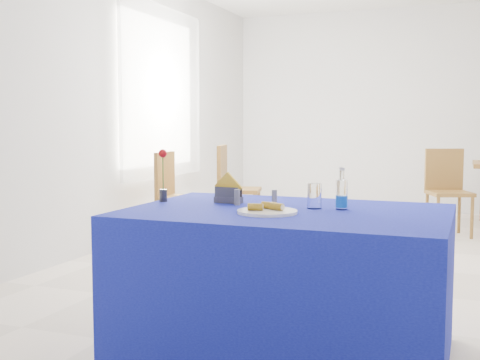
% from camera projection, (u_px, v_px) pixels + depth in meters
% --- Properties ---
extents(floor, '(7.00, 7.00, 0.00)m').
position_uv_depth(floor, '(370.00, 266.00, 5.11)').
color(floor, beige).
rests_on(floor, ground).
extents(room_shell, '(7.00, 7.00, 7.00)m').
position_uv_depth(room_shell, '(374.00, 57.00, 4.95)').
color(room_shell, silver).
rests_on(room_shell, ground).
extents(window_pane, '(0.04, 1.50, 1.60)m').
position_uv_depth(window_pane, '(158.00, 93.00, 6.61)').
color(window_pane, white).
rests_on(window_pane, room_shell).
extents(curtain, '(0.04, 1.75, 1.85)m').
position_uv_depth(curtain, '(164.00, 92.00, 6.58)').
color(curtain, white).
rests_on(curtain, room_shell).
extents(plate, '(0.30, 0.30, 0.01)m').
position_uv_depth(plate, '(267.00, 212.00, 2.94)').
color(plate, white).
rests_on(plate, blue_table).
extents(drinking_glass, '(0.07, 0.07, 0.13)m').
position_uv_depth(drinking_glass, '(314.00, 196.00, 3.10)').
color(drinking_glass, white).
rests_on(drinking_glass, blue_table).
extents(salt_shaker, '(0.03, 0.03, 0.08)m').
position_uv_depth(salt_shaker, '(237.00, 197.00, 3.23)').
color(salt_shaker, slate).
rests_on(salt_shaker, blue_table).
extents(pepper_shaker, '(0.03, 0.03, 0.08)m').
position_uv_depth(pepper_shaker, '(274.00, 198.00, 3.21)').
color(pepper_shaker, slate).
rests_on(pepper_shaker, blue_table).
extents(blue_table, '(1.60, 1.10, 0.76)m').
position_uv_depth(blue_table, '(286.00, 283.00, 3.10)').
color(blue_table, navy).
rests_on(blue_table, floor).
extents(water_bottle, '(0.06, 0.06, 0.21)m').
position_uv_depth(water_bottle, '(342.00, 195.00, 3.07)').
color(water_bottle, white).
rests_on(water_bottle, blue_table).
extents(napkin_holder, '(0.16, 0.07, 0.17)m').
position_uv_depth(napkin_holder, '(228.00, 194.00, 3.32)').
color(napkin_holder, '#3D3C42').
rests_on(napkin_holder, blue_table).
extents(rose_vase, '(0.05, 0.05, 0.30)m').
position_uv_depth(rose_vase, '(163.00, 177.00, 3.37)').
color(rose_vase, '#26272B').
rests_on(rose_vase, blue_table).
extents(chair_bg_left, '(0.54, 0.54, 0.94)m').
position_uv_depth(chair_bg_left, '(447.00, 185.00, 6.52)').
color(chair_bg_left, brown).
rests_on(chair_bg_left, floor).
extents(chair_win_a, '(0.43, 0.43, 0.92)m').
position_uv_depth(chair_win_a, '(174.00, 191.00, 6.08)').
color(chair_win_a, brown).
rests_on(chair_win_a, floor).
extents(chair_win_b, '(0.52, 0.52, 0.97)m').
position_uv_depth(chair_win_b, '(232.00, 183.00, 6.59)').
color(chair_win_b, brown).
rests_on(chair_win_b, floor).
extents(banana_pieces, '(0.17, 0.13, 0.04)m').
position_uv_depth(banana_pieces, '(267.00, 206.00, 2.95)').
color(banana_pieces, gold).
rests_on(banana_pieces, plate).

